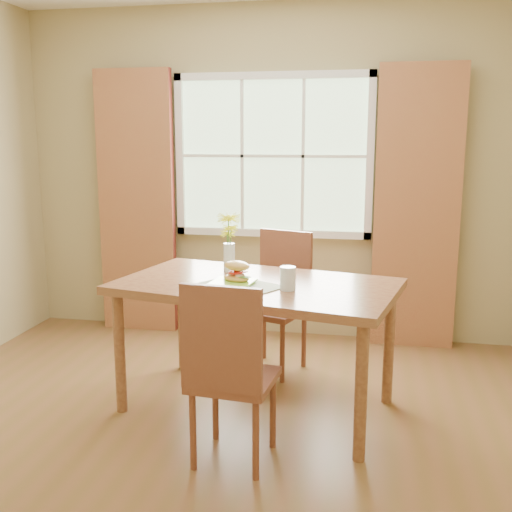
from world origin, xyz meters
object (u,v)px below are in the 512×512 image
object	(u,v)px
dining_table	(257,296)
chair_far	(279,294)
chair_near	(228,367)
croissant_sandwich	(237,272)
flower_vase	(229,237)
water_glass	(288,279)

from	to	relation	value
dining_table	chair_far	bearing A→B (deg)	99.71
chair_near	croissant_sandwich	size ratio (longest dim) A/B	4.83
chair_near	dining_table	bearing A→B (deg)	94.80
chair_near	flower_vase	world-z (taller)	flower_vase
chair_near	flower_vase	size ratio (longest dim) A/B	2.58
croissant_sandwich	dining_table	bearing A→B (deg)	63.85
flower_vase	water_glass	bearing A→B (deg)	-42.98
dining_table	flower_vase	size ratio (longest dim) A/B	4.74
chair_far	flower_vase	bearing A→B (deg)	-100.69
dining_table	croissant_sandwich	bearing A→B (deg)	-128.77
chair_far	flower_vase	size ratio (longest dim) A/B	2.63
chair_far	water_glass	world-z (taller)	chair_far
water_glass	dining_table	bearing A→B (deg)	144.82
chair_far	water_glass	xyz separation A→B (m)	(0.18, -0.85, 0.32)
croissant_sandwich	flower_vase	bearing A→B (deg)	135.04
water_glass	flower_vase	distance (m)	0.62
dining_table	flower_vase	xyz separation A→B (m)	(-0.23, 0.26, 0.31)
dining_table	croissant_sandwich	size ratio (longest dim) A/B	8.88
chair_far	croissant_sandwich	xyz separation A→B (m)	(-0.13, -0.78, 0.33)
water_glass	flower_vase	world-z (taller)	flower_vase
chair_far	chair_near	bearing A→B (deg)	-71.82
dining_table	croissant_sandwich	xyz separation A→B (m)	(-0.10, -0.08, 0.16)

